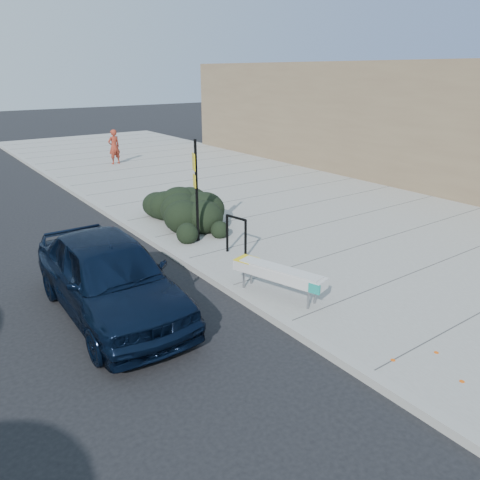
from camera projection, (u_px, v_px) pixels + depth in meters
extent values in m
plane|color=black|center=(287.00, 329.00, 9.14)|extent=(120.00, 120.00, 0.00)
cube|color=gray|center=(314.00, 216.00, 16.01)|extent=(11.20, 50.00, 0.15)
cube|color=#9E9E99|center=(167.00, 250.00, 12.91)|extent=(0.22, 50.00, 0.17)
cylinder|color=gray|center=(308.00, 300.00, 9.54)|extent=(0.05, 0.05, 0.41)
cylinder|color=gray|center=(315.00, 295.00, 9.75)|extent=(0.05, 0.05, 0.41)
cylinder|color=gray|center=(244.00, 279.00, 10.46)|extent=(0.05, 0.05, 0.41)
cylinder|color=gray|center=(251.00, 275.00, 10.68)|extent=(0.05, 0.05, 0.41)
cylinder|color=gray|center=(275.00, 282.00, 9.94)|extent=(0.52, 1.58, 0.04)
cylinder|color=gray|center=(282.00, 277.00, 10.16)|extent=(0.52, 1.58, 0.04)
cube|color=#B2B2B2|center=(279.00, 273.00, 10.00)|extent=(1.04, 2.18, 0.23)
cube|color=yellow|center=(247.00, 259.00, 10.44)|extent=(0.55, 0.54, 0.02)
cube|color=teal|center=(314.00, 289.00, 9.30)|extent=(0.12, 0.25, 0.20)
cylinder|color=black|center=(246.00, 239.00, 12.07)|extent=(0.07, 0.07, 1.02)
cylinder|color=black|center=(227.00, 234.00, 12.49)|extent=(0.07, 0.07, 1.02)
cylinder|color=black|center=(236.00, 218.00, 12.10)|extent=(0.20, 0.66, 0.07)
cube|color=black|center=(197.00, 192.00, 12.95)|extent=(0.09, 0.09, 2.89)
cube|color=yellow|center=(194.00, 162.00, 12.65)|extent=(0.13, 0.32, 0.47)
cube|color=yellow|center=(194.00, 181.00, 12.83)|extent=(0.12, 0.30, 0.36)
ellipsoid|color=black|center=(185.00, 203.00, 14.71)|extent=(1.82, 3.59, 1.34)
imported|color=black|center=(110.00, 276.00, 9.47)|extent=(2.07, 4.99, 1.69)
imported|color=maroon|center=(114.00, 147.00, 24.22)|extent=(0.70, 0.52, 1.77)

